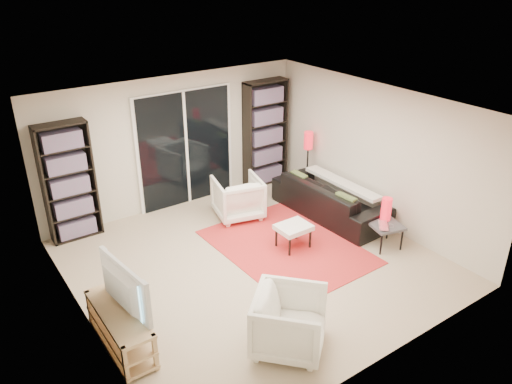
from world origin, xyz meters
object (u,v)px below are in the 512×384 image
Objects in this scene: tv_stand at (120,328)px; armchair_front at (289,322)px; ottoman at (294,228)px; floor_lamp at (308,147)px; armchair_back at (238,197)px; bookshelf_right at (265,133)px; side_table at (386,227)px; sofa at (330,198)px; bookshelf_left at (69,183)px.

armchair_front reaches higher than tv_stand.
floor_lamp is at bearing 44.14° from ottoman.
armchair_back is 3.40m from armchair_front.
tv_stand is at bearing -145.36° from bookshelf_right.
bookshelf_right is 3.22m from side_table.
sofa is at bearing 14.00° from tv_stand.
bookshelf_left reaches higher than armchair_back.
tv_stand is 4.29m from side_table.
side_table is at bearing -38.68° from bookshelf_left.
floor_lamp is at bearing -11.35° from bookshelf_left.
bookshelf_right is 1.72m from armchair_back.
floor_lamp reaches higher than armchair_front.
sofa is 1.31m from side_table.
bookshelf_left is at bearing 82.98° from tv_stand.
floor_lamp is (1.66, 0.08, 0.56)m from armchair_back.
armchair_back is 0.65× the size of floor_lamp.
tv_stand is 3.54m from armchair_back.
side_table is at bearing 135.46° from armchair_back.
bookshelf_right is 2.60× the size of armchair_back.
armchair_front is 1.43× the size of side_table.
armchair_back is at bearing 95.53° from ottoman.
sofa is 4.27× the size of ottoman.
bookshelf_left is 1.55× the size of tv_stand.
tv_stand is 5.08m from floor_lamp.
tv_stand is 2.19× the size of side_table.
sofa is 1.80× the size of floor_lamp.
armchair_front is 4.43m from floor_lamp.
bookshelf_right is 1.70× the size of floor_lamp.
ottoman is (-1.14, -2.33, -0.71)m from bookshelf_right.
armchair_front is at bearing -122.59° from bookshelf_right.
side_table is at bearing -33.71° from ottoman.
sofa is 1.19m from floor_lamp.
side_table is (1.21, -0.81, 0.01)m from ottoman.
sofa reaches higher than tv_stand.
tv_stand is at bearing 101.61° from armchair_front.
ottoman is at bearing 7.31° from armchair_front.
floor_lamp is (2.99, 3.22, 0.55)m from armchair_front.
armchair_front is (-2.69, -2.23, 0.05)m from sofa.
bookshelf_left is 4.40m from sofa.
armchair_back reaches higher than side_table.
armchair_back is at bearing 121.42° from side_table.
ottoman is (1.46, 1.73, -0.03)m from armchair_front.
tv_stand is 4.43m from sofa.
armchair_back is (-1.37, 0.90, 0.04)m from sofa.
ottoman is at bearing 109.78° from sofa.
sofa is 2.71× the size of armchair_front.
sofa is at bearing 22.04° from ottoman.
side_table is (0.07, -3.14, -0.70)m from bookshelf_right.
bookshelf_left is 4.32m from floor_lamp.
bookshelf_right is 4.03× the size of ottoman.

